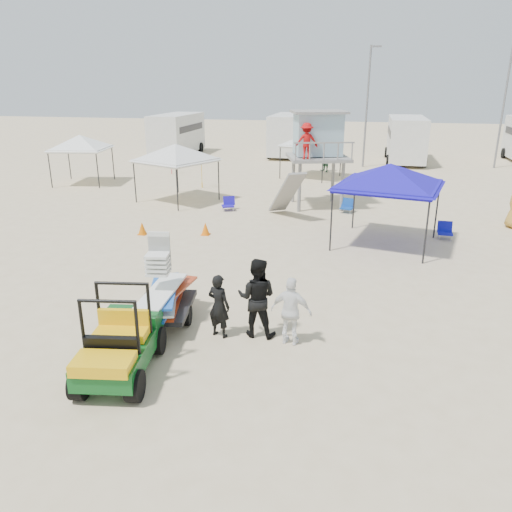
% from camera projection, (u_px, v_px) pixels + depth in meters
% --- Properties ---
extents(ground, '(140.00, 140.00, 0.00)m').
position_uv_depth(ground, '(205.00, 353.00, 11.08)').
color(ground, beige).
rests_on(ground, ground).
extents(utility_cart, '(1.56, 2.57, 1.83)m').
position_uv_depth(utility_cart, '(117.00, 337.00, 9.99)').
color(utility_cart, '#0B4B19').
rests_on(utility_cart, ground).
extents(surf_trailer, '(1.58, 2.51, 2.06)m').
position_uv_depth(surf_trailer, '(162.00, 293.00, 12.15)').
color(surf_trailer, black).
rests_on(surf_trailer, ground).
extents(man_left, '(0.65, 0.52, 1.55)m').
position_uv_depth(man_left, '(219.00, 306.00, 11.59)').
color(man_left, black).
rests_on(man_left, ground).
extents(man_mid, '(0.94, 0.73, 1.92)m').
position_uv_depth(man_mid, '(257.00, 298.00, 11.59)').
color(man_mid, black).
rests_on(man_mid, ground).
extents(man_right, '(0.99, 0.52, 1.62)m').
position_uv_depth(man_right, '(291.00, 311.00, 11.23)').
color(man_right, white).
rests_on(man_right, ground).
extents(lifeguard_tower, '(3.37, 3.37, 4.34)m').
position_uv_depth(lifeguard_tower, '(317.00, 138.00, 23.24)').
color(lifeguard_tower, gray).
rests_on(lifeguard_tower, ground).
extents(canopy_blue, '(3.99, 3.99, 3.38)m').
position_uv_depth(canopy_blue, '(390.00, 168.00, 17.62)').
color(canopy_blue, black).
rests_on(canopy_blue, ground).
extents(canopy_white_a, '(4.09, 4.09, 3.24)m').
position_uv_depth(canopy_white_a, '(175.00, 147.00, 24.34)').
color(canopy_white_a, black).
rests_on(canopy_white_a, ground).
extents(canopy_white_b, '(3.34, 3.34, 3.22)m').
position_uv_depth(canopy_white_b, '(80.00, 137.00, 28.73)').
color(canopy_white_b, black).
rests_on(canopy_white_b, ground).
extents(canopy_white_c, '(3.80, 3.80, 3.21)m').
position_uv_depth(canopy_white_c, '(312.00, 134.00, 30.63)').
color(canopy_white_c, black).
rests_on(canopy_white_c, ground).
extents(umbrella_a, '(2.34, 2.36, 1.62)m').
position_uv_depth(umbrella_a, '(171.00, 162.00, 32.29)').
color(umbrella_a, red).
rests_on(umbrella_a, ground).
extents(umbrella_b, '(2.93, 2.94, 1.93)m').
position_uv_depth(umbrella_b, '(202.00, 171.00, 27.99)').
color(umbrella_b, yellow).
rests_on(umbrella_b, ground).
extents(cone_near, '(0.34, 0.34, 0.50)m').
position_uv_depth(cone_near, '(142.00, 228.00, 19.62)').
color(cone_near, '#DD6607').
rests_on(cone_near, ground).
extents(cone_far, '(0.34, 0.34, 0.50)m').
position_uv_depth(cone_far, '(205.00, 229.00, 19.56)').
color(cone_far, orange).
rests_on(cone_far, ground).
extents(beach_chair_a, '(0.70, 0.77, 0.64)m').
position_uv_depth(beach_chair_a, '(228.00, 204.00, 23.34)').
color(beach_chair_a, '#1B0FA9').
rests_on(beach_chair_a, ground).
extents(beach_chair_b, '(0.65, 0.71, 0.64)m').
position_uv_depth(beach_chair_b, '(347.00, 206.00, 22.96)').
color(beach_chair_b, '#0D3A93').
rests_on(beach_chair_b, ground).
extents(beach_chair_c, '(0.56, 0.59, 0.64)m').
position_uv_depth(beach_chair_c, '(445.00, 230.00, 19.15)').
color(beach_chair_c, '#0F12A5').
rests_on(beach_chair_c, ground).
extents(rv_far_left, '(2.64, 6.80, 3.25)m').
position_uv_depth(rv_far_left, '(177.00, 133.00, 40.57)').
color(rv_far_left, silver).
rests_on(rv_far_left, ground).
extents(rv_mid_left, '(2.65, 6.50, 3.25)m').
position_uv_depth(rv_mid_left, '(289.00, 133.00, 40.13)').
color(rv_mid_left, silver).
rests_on(rv_mid_left, ground).
extents(rv_mid_right, '(2.64, 7.00, 3.25)m').
position_uv_depth(rv_mid_right, '(406.00, 138.00, 36.93)').
color(rv_mid_right, silver).
rests_on(rv_mid_right, ground).
extents(light_pole_left, '(0.14, 0.14, 8.00)m').
position_uv_depth(light_pole_left, '(367.00, 108.00, 34.05)').
color(light_pole_left, slate).
rests_on(light_pole_left, ground).
extents(light_pole_right, '(0.14, 0.14, 8.00)m').
position_uv_depth(light_pole_right, '(503.00, 108.00, 33.61)').
color(light_pole_right, slate).
rests_on(light_pole_right, ground).
extents(distant_beachgoers, '(9.71, 13.07, 1.81)m').
position_uv_depth(distant_beachgoers, '(392.00, 175.00, 27.17)').
color(distant_beachgoers, '#4A7C5D').
rests_on(distant_beachgoers, ground).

